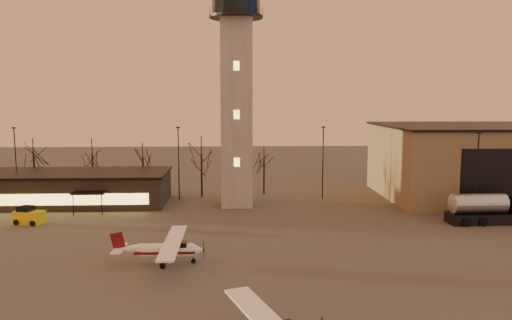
# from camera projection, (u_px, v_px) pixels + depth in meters

# --- Properties ---
(ground) EXTENTS (220.00, 220.00, 0.00)m
(ground) POSITION_uv_depth(u_px,v_px,m) (239.00, 295.00, 35.87)
(ground) COLOR #3D3A38
(ground) RESTS_ON ground
(control_tower) EXTENTS (6.80, 6.80, 32.60)m
(control_tower) POSITION_uv_depth(u_px,v_px,m) (236.00, 80.00, 63.56)
(control_tower) COLOR gray
(control_tower) RESTS_ON ground
(hangar) EXTENTS (30.60, 20.60, 10.30)m
(hangar) POSITION_uv_depth(u_px,v_px,m) (491.00, 161.00, 70.40)
(hangar) COLOR #806B54
(hangar) RESTS_ON ground
(terminal) EXTENTS (25.40, 12.20, 4.30)m
(terminal) POSITION_uv_depth(u_px,v_px,m) (72.00, 188.00, 66.39)
(terminal) COLOR black
(terminal) RESTS_ON ground
(light_poles) EXTENTS (58.50, 12.25, 10.14)m
(light_poles) POSITION_uv_depth(u_px,v_px,m) (241.00, 164.00, 65.94)
(light_poles) COLOR black
(light_poles) RESTS_ON ground
(tree_row) EXTENTS (37.20, 9.20, 8.80)m
(tree_row) POSITION_uv_depth(u_px,v_px,m) (144.00, 153.00, 73.37)
(tree_row) COLOR black
(tree_row) RESTS_ON ground
(cessna_rear) EXTENTS (8.23, 10.41, 2.88)m
(cessna_rear) POSITION_uv_depth(u_px,v_px,m) (169.00, 253.00, 42.45)
(cessna_rear) COLOR white
(cessna_rear) RESTS_ON ground
(fuel_truck) EXTENTS (9.27, 3.27, 3.41)m
(fuel_truck) POSITION_uv_depth(u_px,v_px,m) (489.00, 211.00, 56.25)
(fuel_truck) COLOR black
(fuel_truck) RESTS_ON ground
(service_cart) EXTENTS (3.50, 2.70, 2.00)m
(service_cart) POSITION_uv_depth(u_px,v_px,m) (29.00, 217.00, 55.99)
(service_cart) COLOR gold
(service_cart) RESTS_ON ground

